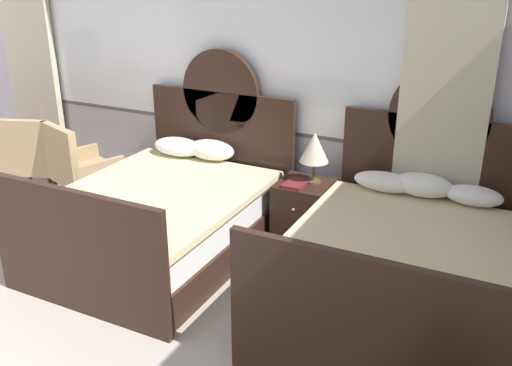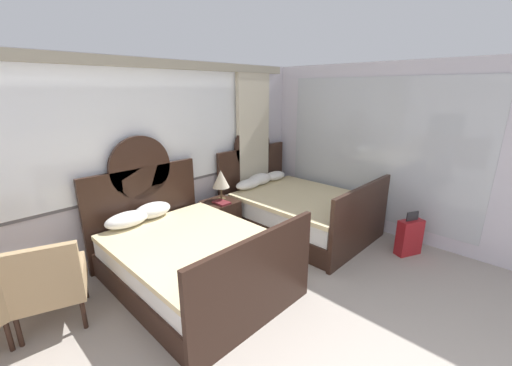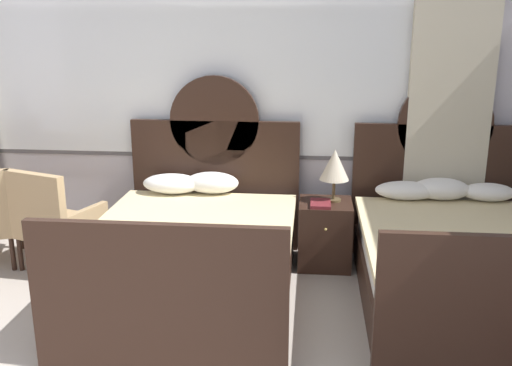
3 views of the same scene
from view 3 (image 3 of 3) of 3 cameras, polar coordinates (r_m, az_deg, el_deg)
The scene contains 7 objects.
wall_back_window at distance 5.56m, azimuth -6.38°, elevation 8.16°, with size 6.63×0.22×2.70m.
bed_near_window at distance 4.70m, azimuth -6.20°, elevation -6.96°, with size 1.64×2.23×1.72m.
bed_near_mirror at distance 4.77m, azimuth 20.20°, elevation -7.51°, with size 1.64×2.23×1.72m.
nightstand_between_beds at distance 5.29m, azimuth 6.95°, elevation -5.09°, with size 0.48×0.51×0.61m.
table_lamp_on_nightstand at distance 5.14m, azimuth 7.94°, elevation 1.76°, with size 0.27×0.27×0.48m.
book_on_nightstand at distance 5.09m, azimuth 6.53°, elevation -2.08°, with size 0.18×0.26×0.03m.
armchair_by_window_left at distance 5.42m, azimuth -19.80°, elevation -3.36°, with size 0.81×0.81×0.95m.
Camera 3 is at (1.15, -1.43, 2.17)m, focal length 39.63 mm.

